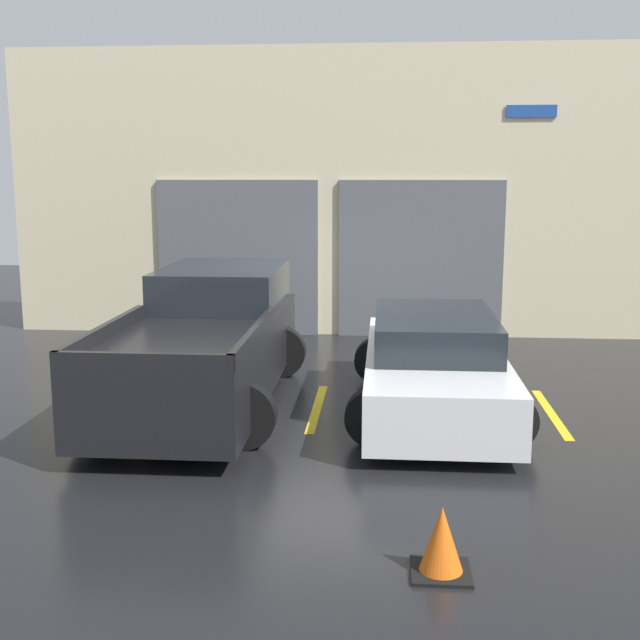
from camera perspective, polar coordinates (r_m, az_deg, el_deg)
name	(u,v)px	position (r m, az deg, el deg)	size (l,w,h in m)	color
ground_plane	(328,372)	(12.61, 0.54, -3.74)	(28.00, 28.00, 0.00)	black
shophouse_building	(340,195)	(15.51, 1.42, 8.86)	(12.64, 0.68, 5.41)	beige
pickup_truck	(207,342)	(11.02, -8.06, -1.57)	(2.43, 5.32, 1.71)	black
sedan_white	(434,365)	(10.58, 8.09, -3.19)	(2.18, 4.58, 1.28)	white
parking_stripe_far_left	(93,402)	(11.40, -15.82, -5.65)	(0.12, 2.20, 0.01)	gold
parking_stripe_left	(317,408)	(10.73, -0.22, -6.25)	(0.12, 2.20, 0.01)	gold
parking_stripe_centre	(551,413)	(10.91, 16.11, -6.38)	(0.12, 2.20, 0.01)	gold
traffic_cone	(442,543)	(6.52, 8.64, -15.41)	(0.47, 0.47, 0.55)	black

